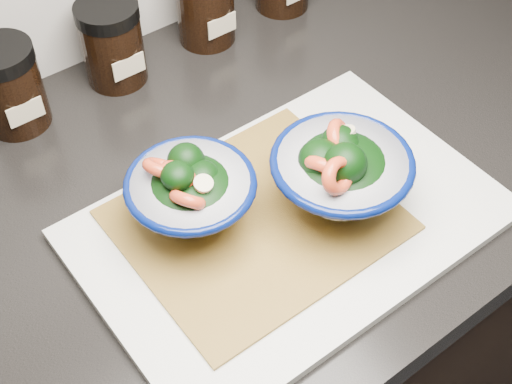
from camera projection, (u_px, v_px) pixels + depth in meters
cabinet at (271, 344)px, 1.22m from camera, size 3.43×0.58×0.86m
countertop at (277, 163)px, 0.88m from camera, size 3.50×0.60×0.04m
cutting_board at (290, 222)px, 0.79m from camera, size 0.45×0.30×0.01m
bamboo_mat at (256, 220)px, 0.78m from camera, size 0.28×0.24×0.00m
bowl_left at (191, 193)px, 0.75m from camera, size 0.14×0.14×0.09m
bowl_right at (340, 173)px, 0.76m from camera, size 0.15×0.15×0.12m
spice_jar_b at (9, 86)px, 0.86m from camera, size 0.08×0.08×0.11m
spice_jar_c at (112, 43)px, 0.92m from camera, size 0.08×0.08×0.11m
spice_jar_d at (205, 4)px, 0.98m from camera, size 0.08×0.08×0.11m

